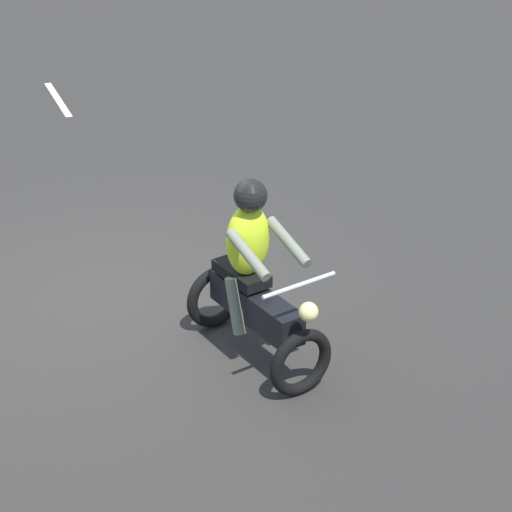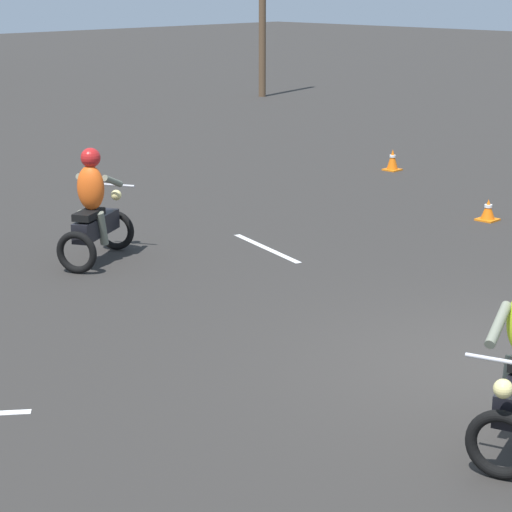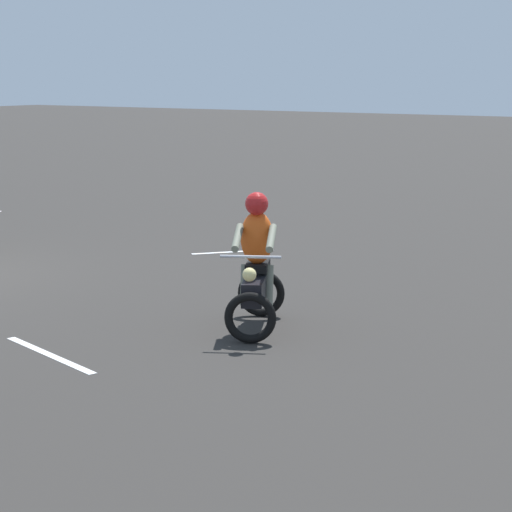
% 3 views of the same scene
% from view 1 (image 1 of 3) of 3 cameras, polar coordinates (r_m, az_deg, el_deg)
% --- Properties ---
extents(ground_plane, '(120.00, 120.00, 0.00)m').
position_cam_1_polar(ground_plane, '(9.80, -8.57, -2.31)').
color(ground_plane, '#2D2B28').
extents(motorcycle_rider_foreground, '(1.55, 1.01, 1.66)m').
position_cam_1_polar(motorcycle_rider_foreground, '(8.43, -0.13, -1.56)').
color(motorcycle_rider_foreground, black).
rests_on(motorcycle_rider_foreground, ground).
extents(lane_stripe_e, '(1.67, 0.21, 0.01)m').
position_cam_1_polar(lane_stripe_e, '(15.40, -11.25, 8.79)').
color(lane_stripe_e, silver).
rests_on(lane_stripe_e, ground).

